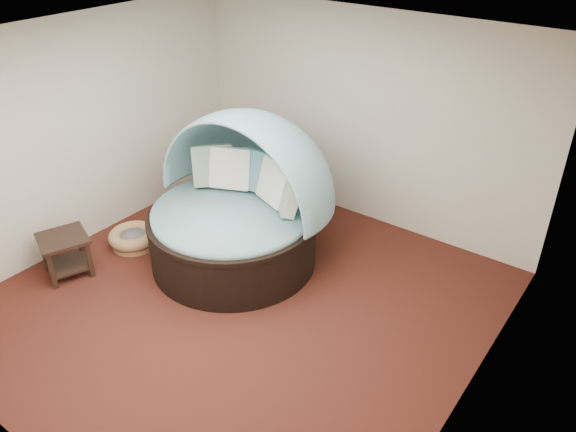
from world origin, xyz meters
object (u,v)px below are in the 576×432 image
Objects in this scene: red_armchair at (231,183)px; pet_basket at (134,238)px; canopy_daybed at (238,196)px; side_table at (65,250)px.

pet_basket is at bearing -114.87° from red_armchair.
side_table is at bearing -135.54° from canopy_daybed.
red_armchair reaches higher than pet_basket.
pet_basket is (-1.27, -0.63, -0.74)m from canopy_daybed.
pet_basket is 1.17× the size of side_table.
pet_basket is 0.99× the size of red_armchair.
red_armchair is at bearing 79.29° from side_table.
side_table reaches higher than pet_basket.
side_table is at bearing -114.40° from red_armchair.
canopy_daybed reaches higher than side_table.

